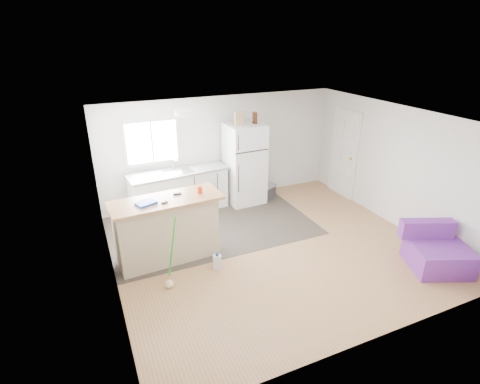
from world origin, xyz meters
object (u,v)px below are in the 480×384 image
Objects in this scene: red_cup at (200,190)px; blue_tray at (146,203)px; refrigerator at (244,164)px; bottle_right at (254,118)px; cardboard_box at (239,119)px; mop at (170,273)px; peninsula at (167,229)px; kitchen_cabinets at (179,191)px; purple_seat at (436,252)px; cleaner_jug at (217,262)px; cooler at (266,191)px; bottle_left at (256,118)px.

blue_tray is at bearing -175.87° from red_cup.
bottle_right is (0.21, -0.01, 1.04)m from refrigerator.
mop is at bearing -133.11° from cardboard_box.
refrigerator is at bearing 177.18° from bottle_right.
kitchen_cabinets is at bearing 65.00° from peninsula.
red_cup is at bearing -137.66° from bottle_right.
refrigerator is 4.21m from purple_seat.
refrigerator reaches higher than mop.
kitchen_cabinets reaches higher than mop.
red_cup is 0.40× the size of blue_tray.
kitchen_cabinets is 7.27× the size of blue_tray.
mop reaches higher than peninsula.
mop is (-4.23, 1.28, -0.04)m from purple_seat.
kitchen_cabinets reaches higher than peninsula.
bottle_right reaches higher than blue_tray.
bottle_right reaches higher than peninsula.
cardboard_box reaches higher than blue_tray.
bottle_right reaches higher than cleaner_jug.
peninsula is at bearing -172.60° from cooler.
blue_tray is at bearing 78.67° from mop.
bottle_left is (1.75, -0.15, 1.47)m from kitchen_cabinets.
cleaner_jug is 3.38m from bottle_left.
red_cup is 0.40× the size of cardboard_box.
purple_seat reaches higher than cooler.
purple_seat is 4.12m from red_cup.
refrigerator is 1.58× the size of purple_seat.
bottle_left is (2.60, 2.36, 1.72)m from mop.
cleaner_jug is at bearing -13.38° from mop.
bottle_right is (-1.63, 3.72, 1.68)m from purple_seat.
peninsula is 6.23× the size of cleaner_jug.
refrigerator is at bearing 33.57° from peninsula.
cooler is 1.81m from bottle_left.
peninsula is at bearing 11.08° from blue_tray.
peninsula is at bearing 160.22° from cleaner_jug.
refrigerator is at bearing -8.16° from kitchen_cabinets.
cardboard_box reaches higher than bottle_left.
blue_tray is 1.20× the size of bottle_right.
kitchen_cabinets is 2.28m from bottle_right.
bottle_right is at bearing 136.52° from purple_seat.
bottle_left reaches higher than cleaner_jug.
red_cup is 2.52m from bottle_left.
bottle_left is 1.00× the size of bottle_right.
blue_tray is at bearing -174.31° from cooler.
kitchen_cabinets is 2.66m from mop.
mop is at bearing -78.79° from blue_tray.
bottle_left is at bearing 41.00° from red_cup.
bottle_left is (0.38, -0.01, -0.02)m from cardboard_box.
refrigerator is at bearing 23.21° from mop.
mop is 3.91m from bottle_left.
red_cup reaches higher than purple_seat.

